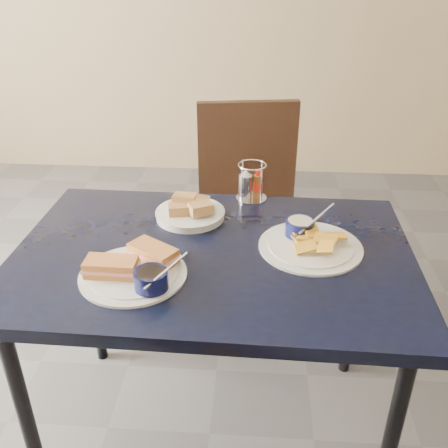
# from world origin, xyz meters

# --- Properties ---
(ground) EXTENTS (6.00, 6.00, 0.00)m
(ground) POSITION_xyz_m (0.00, 0.00, 0.00)
(ground) COLOR #4D4D51
(ground) RESTS_ON ground
(dining_table) EXTENTS (1.20, 0.81, 0.75)m
(dining_table) POSITION_xyz_m (0.02, 0.05, 0.68)
(dining_table) COLOR black
(dining_table) RESTS_ON ground
(chair_far) EXTENTS (0.51, 0.50, 0.96)m
(chair_far) POSITION_xyz_m (0.12, 0.85, 0.55)
(chair_far) COLOR black
(chair_far) RESTS_ON ground
(sandwich_plate) EXTENTS (0.31, 0.29, 0.12)m
(sandwich_plate) POSITION_xyz_m (-0.18, -0.10, 0.77)
(sandwich_plate) COLOR white
(sandwich_plate) RESTS_ON dining_table
(plantain_plate) EXTENTS (0.31, 0.31, 0.12)m
(plantain_plate) POSITION_xyz_m (0.30, 0.10, 0.77)
(plantain_plate) COLOR white
(plantain_plate) RESTS_ON dining_table
(bread_basket) EXTENTS (0.23, 0.23, 0.07)m
(bread_basket) POSITION_xyz_m (-0.08, 0.25, 0.77)
(bread_basket) COLOR white
(bread_basket) RESTS_ON dining_table
(condiment_caddy) EXTENTS (0.11, 0.11, 0.14)m
(condiment_caddy) POSITION_xyz_m (0.12, 0.41, 0.81)
(condiment_caddy) COLOR silver
(condiment_caddy) RESTS_ON dining_table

